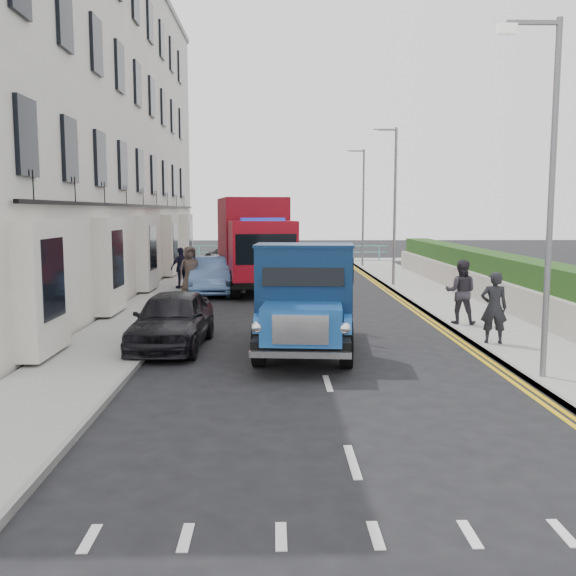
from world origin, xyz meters
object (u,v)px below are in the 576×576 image
Objects in this scene: lamp_mid at (392,197)px; bedford_lorry at (304,306)px; lamp_near at (546,180)px; parked_car_front at (172,319)px; lamp_far at (361,201)px; pedestrian_east_near at (494,307)px; red_lorry at (253,241)px.

lamp_mid is 14.71m from bedford_lorry.
lamp_near is 9.12m from parked_car_front.
parked_car_front is at bearing 165.29° from bedford_lorry.
lamp_near is at bearing -90.00° from lamp_far.
parked_car_front is (-7.78, -22.55, -3.28)m from lamp_far.
lamp_far reaches higher than bedford_lorry.
lamp_mid is at bearing -80.00° from pedestrian_east_near.
lamp_near reaches higher than pedestrian_east_near.
lamp_far is 3.89× the size of pedestrian_east_near.
lamp_near is 1.66× the size of parked_car_front.
lamp_mid is 6.43m from red_lorry.
bedford_lorry is (-4.53, 2.29, -2.80)m from lamp_near.
lamp_far is 24.08m from parked_car_front.
parked_car_front is 2.34× the size of pedestrian_east_near.
lamp_near is at bearing -21.80° from bedford_lorry.
parked_car_front is (-1.66, -11.94, -1.39)m from red_lorry.
bedford_lorry reaches higher than parked_car_front.
bedford_lorry is at bearing -100.82° from lamp_far.
lamp_mid reaches higher than red_lorry.
lamp_far is at bearing 90.00° from lamp_near.
lamp_far is at bearing 74.05° from parked_car_front.
lamp_mid reaches higher than pedestrian_east_near.
lamp_near is 16.00m from lamp_mid.
bedford_lorry reaches higher than pedestrian_east_near.
lamp_near is 16.66m from red_lorry.
parked_car_front is (-7.78, -12.55, -3.28)m from lamp_mid.
lamp_near is 5.79m from bedford_lorry.
red_lorry reaches higher than bedford_lorry.
lamp_near is at bearing 95.06° from pedestrian_east_near.
red_lorry is (-1.58, 13.10, 0.90)m from bedford_lorry.
lamp_mid is at bearing -2.87° from red_lorry.
bedford_lorry is at bearing 20.22° from pedestrian_east_near.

